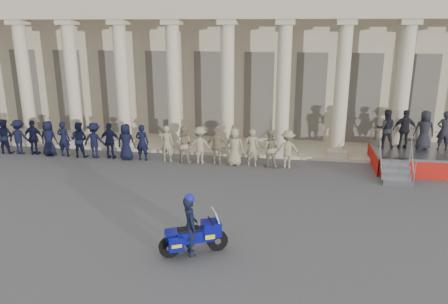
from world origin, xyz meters
TOP-DOWN VIEW (x-y plane):
  - ground at (0.00, 0.00)m, footprint 90.00×90.00m
  - building at (-0.00, 14.74)m, footprint 40.00×12.50m
  - officer_rank at (-3.60, 6.26)m, footprint 17.03×0.64m
  - reviewing_stand at (10.01, 7.14)m, footprint 4.21×3.99m
  - motorcycle at (1.98, -1.74)m, footprint 1.78×1.20m
  - rider at (1.89, -1.79)m, footprint 0.63×0.73m

SIDE VIEW (x-z plane):
  - ground at x=0.00m, z-range 0.00..0.00m
  - motorcycle at x=1.98m, z-range -0.08..1.15m
  - officer_rank at x=-3.60m, z-range 0.00..1.69m
  - rider at x=1.89m, z-range -0.01..1.77m
  - reviewing_stand at x=10.01m, z-range 0.10..2.63m
  - building at x=0.00m, z-range 0.02..9.02m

